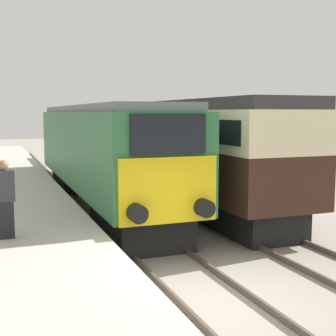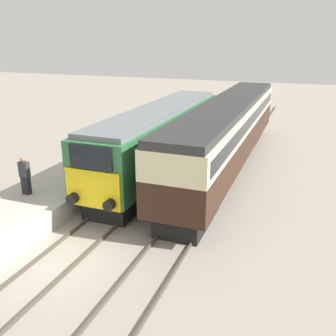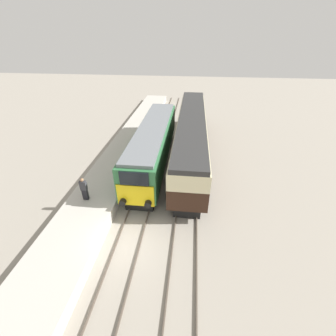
{
  "view_description": "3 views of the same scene",
  "coord_description": "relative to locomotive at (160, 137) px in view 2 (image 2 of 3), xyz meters",
  "views": [
    {
      "loc": [
        -3.93,
        -7.81,
        3.65
      ],
      "look_at": [
        0.0,
        2.53,
        2.34
      ],
      "focal_mm": 50.0,
      "sensor_mm": 36.0,
      "label": 1
    },
    {
      "loc": [
        7.74,
        -9.4,
        7.56
      ],
      "look_at": [
        1.7,
        6.53,
        1.6
      ],
      "focal_mm": 40.0,
      "sensor_mm": 36.0,
      "label": 2
    },
    {
      "loc": [
        3.4,
        -8.82,
        11.02
      ],
      "look_at": [
        1.7,
        6.53,
        1.6
      ],
      "focal_mm": 24.0,
      "sensor_mm": 36.0,
      "label": 3
    }
  ],
  "objects": [
    {
      "name": "platform_left",
      "position": [
        -3.3,
        -1.75,
        -1.75
      ],
      "size": [
        3.5,
        50.0,
        0.9
      ],
      "color": "#B7B2A8",
      "rests_on": "ground_plane"
    },
    {
      "name": "rails_near_track",
      "position": [
        0.0,
        -4.75,
        -2.13
      ],
      "size": [
        1.51,
        60.0,
        0.14
      ],
      "color": "#4C4238",
      "rests_on": "ground_plane"
    },
    {
      "name": "rails_far_track",
      "position": [
        3.4,
        -4.75,
        -2.13
      ],
      "size": [
        1.5,
        60.0,
        0.14
      ],
      "color": "#4C4238",
      "rests_on": "ground_plane"
    },
    {
      "name": "passenger_carriage",
      "position": [
        3.4,
        2.42,
        0.29
      ],
      "size": [
        2.75,
        19.82,
        4.09
      ],
      "color": "black",
      "rests_on": "ground_plane"
    },
    {
      "name": "person_on_platform",
      "position": [
        -3.7,
        -6.88,
        -0.43
      ],
      "size": [
        0.44,
        0.26,
        1.74
      ],
      "color": "black",
      "rests_on": "platform_left"
    },
    {
      "name": "locomotive",
      "position": [
        0.0,
        0.0,
        0.0
      ],
      "size": [
        2.7,
        14.94,
        3.91
      ],
      "color": "black",
      "rests_on": "ground_plane"
    },
    {
      "name": "ground_plane",
      "position": [
        0.0,
        -9.75,
        -2.2
      ],
      "size": [
        120.0,
        120.0,
        0.0
      ],
      "primitive_type": "plane",
      "color": "gray"
    }
  ]
}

